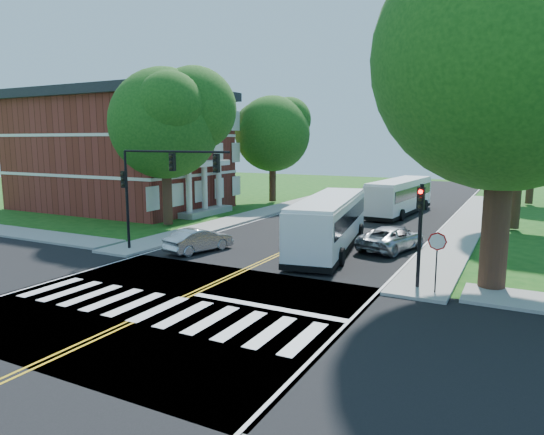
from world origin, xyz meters
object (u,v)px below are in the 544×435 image
Objects in this scene: signal_ne at (420,222)px; bus_follow at (400,196)px; dark_sedan at (396,235)px; signal_nw at (157,177)px; suv at (392,238)px; bus_lead at (329,222)px; hatchback at (199,240)px.

bus_follow is (-5.74, 21.63, -1.37)m from signal_ne.
bus_follow reaches higher than dark_sedan.
signal_nw is 0.61× the size of bus_follow.
bus_follow is 14.74m from suv.
signal_nw reaches higher than bus_lead.
dark_sedan is at bearing 37.79° from signal_nw.
bus_lead reaches higher than dark_sedan.
hatchback is 0.98× the size of dark_sedan.
signal_nw is 4.30m from hatchback.
bus_lead is (7.90, 5.68, -2.74)m from signal_nw.
signal_nw reaches higher than hatchback.
dark_sedan is at bearing 108.96° from signal_ne.
hatchback is at bearing 47.84° from signal_nw.
dark_sedan is (-0.10, 1.40, -0.08)m from suv.
suv is at bearing -134.82° from hatchback.
dark_sedan is at bearing -71.23° from suv.
suv is at bearing 111.62° from signal_ne.
bus_follow reaches higher than suv.
bus_lead is 4.46m from dark_sedan.
bus_lead is 7.64m from hatchback.
dark_sedan is (2.79, -13.03, -0.97)m from bus_follow.
hatchback is 11.87m from dark_sedan.
signal_ne reaches higher than bus_follow.
bus_follow is 2.85× the size of hatchback.
bus_lead is at bearing 39.47° from suv.
suv is at bearing 105.33° from bus_follow.
bus_follow is at bearing 104.86° from signal_ne.
suv reaches higher than hatchback.
signal_ne is 8.47m from bus_lead.
bus_follow is 2.35× the size of suv.
signal_nw reaches higher than signal_ne.
bus_lead is at bearing 29.27° from dark_sedan.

